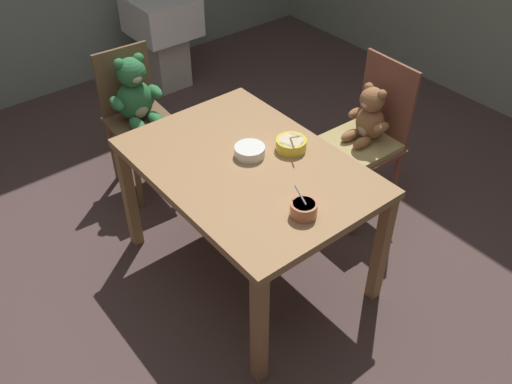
{
  "coord_description": "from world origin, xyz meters",
  "views": [
    {
      "loc": [
        1.67,
        -1.29,
        2.28
      ],
      "look_at": [
        0.0,
        0.05,
        0.51
      ],
      "focal_mm": 39.2,
      "sensor_mm": 36.0,
      "label": 1
    }
  ],
  "objects_px": {
    "porridge_bowl_white_center": "(250,151)",
    "sink_basin": "(163,28)",
    "teddy_chair_near_left": "(136,102)",
    "dining_table": "(248,178)",
    "porridge_bowl_yellow_far_center": "(291,144)",
    "teddy_chair_far_center": "(367,131)",
    "porridge_bowl_terracotta_near_right": "(304,209)"
  },
  "relations": [
    {
      "from": "porridge_bowl_terracotta_near_right",
      "to": "teddy_chair_near_left",
      "type": "bearing_deg",
      "value": 179.74
    },
    {
      "from": "dining_table",
      "to": "porridge_bowl_white_center",
      "type": "xyz_separation_m",
      "value": [
        -0.05,
        0.05,
        0.11
      ]
    },
    {
      "from": "sink_basin",
      "to": "teddy_chair_far_center",
      "type": "bearing_deg",
      "value": 2.52
    },
    {
      "from": "porridge_bowl_white_center",
      "to": "sink_basin",
      "type": "distance_m",
      "value": 2.14
    },
    {
      "from": "teddy_chair_far_center",
      "to": "porridge_bowl_yellow_far_center",
      "type": "bearing_deg",
      "value": 4.92
    },
    {
      "from": "teddy_chair_far_center",
      "to": "porridge_bowl_white_center",
      "type": "bearing_deg",
      "value": -1.95
    },
    {
      "from": "teddy_chair_far_center",
      "to": "porridge_bowl_white_center",
      "type": "height_order",
      "value": "teddy_chair_far_center"
    },
    {
      "from": "dining_table",
      "to": "porridge_bowl_yellow_far_center",
      "type": "bearing_deg",
      "value": 81.23
    },
    {
      "from": "teddy_chair_far_center",
      "to": "porridge_bowl_terracotta_near_right",
      "type": "relative_size",
      "value": 7.53
    },
    {
      "from": "sink_basin",
      "to": "porridge_bowl_terracotta_near_right",
      "type": "bearing_deg",
      "value": -17.83
    },
    {
      "from": "teddy_chair_near_left",
      "to": "sink_basin",
      "type": "relative_size",
      "value": 1.18
    },
    {
      "from": "dining_table",
      "to": "sink_basin",
      "type": "height_order",
      "value": "sink_basin"
    },
    {
      "from": "teddy_chair_near_left",
      "to": "sink_basin",
      "type": "xyz_separation_m",
      "value": [
        -1.02,
        0.79,
        -0.1
      ]
    },
    {
      "from": "teddy_chair_near_left",
      "to": "porridge_bowl_terracotta_near_right",
      "type": "distance_m",
      "value": 1.47
    },
    {
      "from": "porridge_bowl_white_center",
      "to": "teddy_chair_far_center",
      "type": "bearing_deg",
      "value": 86.32
    },
    {
      "from": "teddy_chair_near_left",
      "to": "sink_basin",
      "type": "height_order",
      "value": "teddy_chair_near_left"
    },
    {
      "from": "dining_table",
      "to": "teddy_chair_far_center",
      "type": "distance_m",
      "value": 0.85
    },
    {
      "from": "dining_table",
      "to": "porridge_bowl_terracotta_near_right",
      "type": "xyz_separation_m",
      "value": [
        0.43,
        -0.04,
        0.12
      ]
    },
    {
      "from": "dining_table",
      "to": "porridge_bowl_terracotta_near_right",
      "type": "bearing_deg",
      "value": -5.23
    },
    {
      "from": "porridge_bowl_terracotta_near_right",
      "to": "sink_basin",
      "type": "distance_m",
      "value": 2.62
    },
    {
      "from": "teddy_chair_near_left",
      "to": "sink_basin",
      "type": "distance_m",
      "value": 1.29
    },
    {
      "from": "teddy_chair_near_left",
      "to": "porridge_bowl_white_center",
      "type": "height_order",
      "value": "teddy_chair_near_left"
    },
    {
      "from": "teddy_chair_far_center",
      "to": "porridge_bowl_yellow_far_center",
      "type": "height_order",
      "value": "teddy_chair_far_center"
    },
    {
      "from": "porridge_bowl_white_center",
      "to": "porridge_bowl_yellow_far_center",
      "type": "bearing_deg",
      "value": 65.74
    },
    {
      "from": "dining_table",
      "to": "porridge_bowl_yellow_far_center",
      "type": "xyz_separation_m",
      "value": [
        0.04,
        0.24,
        0.11
      ]
    },
    {
      "from": "dining_table",
      "to": "teddy_chair_near_left",
      "type": "height_order",
      "value": "teddy_chair_near_left"
    },
    {
      "from": "dining_table",
      "to": "porridge_bowl_terracotta_near_right",
      "type": "height_order",
      "value": "porridge_bowl_terracotta_near_right"
    },
    {
      "from": "porridge_bowl_white_center",
      "to": "sink_basin",
      "type": "height_order",
      "value": "porridge_bowl_white_center"
    },
    {
      "from": "dining_table",
      "to": "sink_basin",
      "type": "distance_m",
      "value": 2.19
    },
    {
      "from": "porridge_bowl_white_center",
      "to": "porridge_bowl_yellow_far_center",
      "type": "height_order",
      "value": "porridge_bowl_yellow_far_center"
    },
    {
      "from": "dining_table",
      "to": "teddy_chair_near_left",
      "type": "distance_m",
      "value": 1.04
    },
    {
      "from": "teddy_chair_far_center",
      "to": "porridge_bowl_white_center",
      "type": "relative_size",
      "value": 6.33
    }
  ]
}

